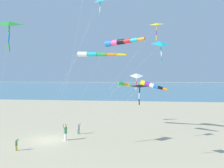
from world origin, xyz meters
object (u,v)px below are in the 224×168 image
kite_delta_orange_high_right (136,76)px  kite_windsock_red_high_left (150,85)px  kite_delta_long_streamer_right (9,24)px  kite_windsock_striped_overhead (95,54)px  person_child_green_jacket (79,128)px  kite_windsock_small_distant (125,84)px  person_adult_flyer (65,132)px  kite_windsock_purple_drifting (119,42)px  kite_delta_white_trailing (156,25)px  kite_delta_magenta_far_left (100,1)px  kite_delta_checkered_midright (140,86)px  person_child_grey_jacket (16,144)px  kite_delta_rainbow_low_near (161,44)px

kite_delta_orange_high_right → kite_windsock_red_high_left: (3.69, -1.86, -1.17)m
kite_delta_long_streamer_right → kite_windsock_striped_overhead: kite_delta_long_streamer_right is taller
person_child_green_jacket → kite_windsock_small_distant: (8.58, -5.84, 5.76)m
kite_windsock_striped_overhead → kite_delta_long_streamer_right: bearing=148.8°
person_adult_flyer → kite_delta_orange_high_right: bearing=-86.8°
kite_windsock_purple_drifting → kite_delta_long_streamer_right: bearing=132.0°
person_child_green_jacket → kite_delta_long_streamer_right: 15.66m
person_child_green_jacket → kite_delta_long_streamer_right: (-8.37, 4.79, 12.34)m
kite_delta_long_streamer_right → kite_delta_white_trailing: bearing=-71.2°
kite_windsock_small_distant → kite_delta_white_trailing: 14.58m
kite_delta_magenta_far_left → kite_delta_orange_high_right: size_ratio=1.36×
kite_delta_white_trailing → person_child_green_jacket: bearing=72.1°
kite_windsock_small_distant → kite_delta_white_trailing: size_ratio=0.62×
kite_delta_magenta_far_left → kite_windsock_small_distant: size_ratio=2.20×
kite_windsock_red_high_left → person_adult_flyer: bearing=111.5°
kite_delta_checkered_midright → person_adult_flyer: bearing=57.0°
person_child_grey_jacket → kite_delta_magenta_far_left: (9.47, -7.40, 18.02)m
kite_windsock_purple_drifting → kite_windsock_small_distant: 9.77m
kite_delta_rainbow_low_near → kite_delta_orange_high_right: size_ratio=0.92×
kite_windsock_red_high_left → kite_windsock_small_distant: size_ratio=1.57×
kite_delta_orange_high_right → kite_delta_white_trailing: (-0.74, -2.28, 5.93)m
person_adult_flyer → kite_delta_rainbow_low_near: kite_delta_rainbow_low_near is taller
person_adult_flyer → person_child_grey_jacket: size_ratio=1.60×
kite_delta_rainbow_low_near → kite_delta_white_trailing: bearing=166.4°
kite_windsock_purple_drifting → kite_delta_checkered_midright: 11.67m
person_adult_flyer → person_child_green_jacket: (3.03, -0.86, -0.25)m
kite_delta_orange_high_right → kite_delta_checkered_midright: kite_delta_orange_high_right is taller
person_child_grey_jacket → kite_windsock_striped_overhead: 15.86m
person_child_grey_jacket → kite_delta_orange_high_right: bearing=-69.1°
kite_delta_rainbow_low_near → kite_windsock_red_high_left: (0.82, 1.29, -5.42)m
person_child_grey_jacket → kite_delta_white_trailing: bearing=-74.7°
person_child_grey_jacket → kite_windsock_small_distant: size_ratio=0.14×
kite_delta_checkered_midright → kite_windsock_striped_overhead: bearing=29.3°
person_adult_flyer → kite_delta_long_streamer_right: bearing=143.7°
kite_delta_magenta_far_left → kite_delta_checkered_midright: bearing=-153.0°
person_child_green_jacket → kite_delta_orange_high_right: 10.92m
kite_delta_white_trailing → kite_windsock_purple_drifting: bearing=48.0°
person_child_green_jacket → kite_delta_orange_high_right: kite_delta_orange_high_right is taller
kite_delta_magenta_far_left → person_child_grey_jacket: bearing=142.0°
person_child_grey_jacket → kite_delta_rainbow_low_near: size_ratio=0.09×
kite_delta_orange_high_right → kite_windsock_striped_overhead: 8.55m
person_child_grey_jacket → kite_windsock_small_distant: 20.07m
person_adult_flyer → kite_windsock_purple_drifting: kite_windsock_purple_drifting is taller
person_child_green_jacket → kite_delta_magenta_far_left: bearing=-51.3°
person_child_grey_jacket → kite_windsock_red_high_left: 17.92m
kite_delta_rainbow_low_near → kite_windsock_red_high_left: bearing=57.6°
kite_delta_magenta_far_left → kite_delta_long_streamer_right: size_ratio=1.40×
kite_delta_rainbow_low_near → kite_delta_long_streamer_right: size_ratio=0.95×
person_child_green_jacket → kite_delta_white_trailing: size_ratio=0.11×
person_adult_flyer → kite_delta_magenta_far_left: bearing=-34.1°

